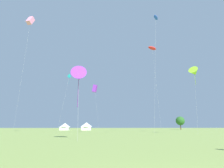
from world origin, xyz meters
The scene contains 10 objects.
kite_purple_box centered at (-4.02, 42.58, 11.47)m, with size 2.17×2.08×12.50m.
kite_lime_delta centered at (18.83, 33.33, 13.56)m, with size 3.28×3.27×14.90m.
kite_cyan_diamond centered at (-12.97, 52.46, 16.78)m, with size 2.87×1.90×18.37m.
kite_pink_box centered at (-23.02, 42.68, 31.31)m, with size 1.86×2.58×32.76m.
kite_blue_parafoil centered at (8.76, 27.64, 23.23)m, with size 2.74×1.95×23.66m.
kite_purple_delta centered at (-5.21, 19.14, 8.16)m, with size 2.28×3.71×9.43m.
kite_red_parafoil centered at (15.73, 53.58, 28.85)m, with size 4.05×3.47×29.47m.
festival_tent_right centered at (-17.53, 73.91, 1.64)m, with size 4.56×4.56×2.96m.
festival_tent_left centered at (-8.49, 73.91, 1.80)m, with size 5.00×5.00×3.25m.
tree_distant_left centered at (38.33, 86.42, 4.36)m, with size 4.44×4.44×6.60m.
Camera 1 is at (-2.10, -3.72, 1.58)m, focal length 28.25 mm.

